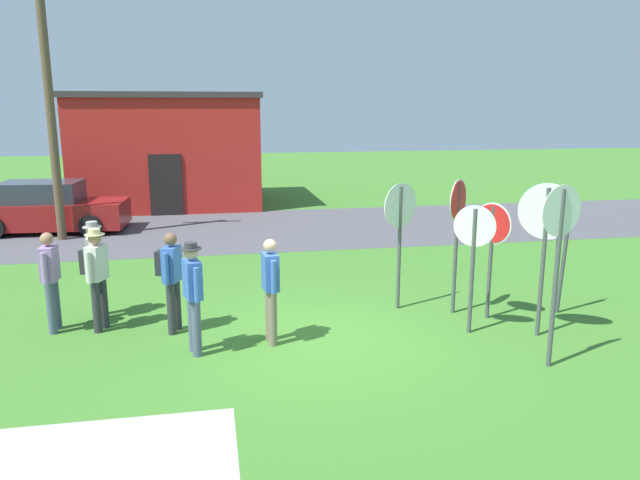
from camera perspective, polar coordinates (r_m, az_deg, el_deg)
ground_plane at (r=9.90m, az=-0.90°, el=-9.32°), size 80.00×80.00×0.00m
street_asphalt at (r=18.65m, az=-5.66°, el=1.09°), size 60.00×6.40×0.01m
concrete_path at (r=6.98m, az=-21.82°, el=-20.30°), size 3.20×2.40×0.01m
building_background at (r=23.96m, az=-14.09°, el=8.34°), size 6.76×5.59×4.17m
utility_pole at (r=18.20m, az=-24.28°, el=12.57°), size 1.80×0.24×7.72m
parked_car_on_street at (r=19.75m, az=-24.25°, el=2.70°), size 4.42×2.25×1.51m
stop_sign_leaning_right at (r=8.99m, az=21.64°, el=-0.47°), size 0.70×0.22×2.65m
stop_sign_nearest at (r=10.05m, az=14.31°, el=-0.72°), size 0.56×0.41×2.15m
stop_sign_rear_right at (r=11.02m, az=7.56°, el=1.61°), size 0.72×0.41×2.35m
stop_sign_center_cluster at (r=10.85m, az=15.91°, el=-0.06°), size 0.39×0.63×2.08m
stop_sign_rear_left at (r=10.20m, az=20.55°, el=0.80°), size 0.70×0.59×2.52m
stop_sign_far_back at (r=11.52m, az=22.25°, el=0.39°), size 0.59×0.25×2.19m
stop_sign_low_front at (r=10.93m, az=12.85°, el=1.60°), size 0.53×0.55×2.45m
person_near_signs at (r=9.47m, az=-4.70°, el=-4.30°), size 0.26×0.57×1.69m
person_with_sunhat at (r=10.86m, az=-24.13°, el=-3.17°), size 0.25×0.57×1.69m
person_in_blue at (r=10.62m, az=-20.40°, el=-2.86°), size 0.44×0.54×1.74m
person_in_teal at (r=11.29m, az=-20.52°, el=-2.12°), size 0.32×0.57×1.74m
person_in_dark_shirt at (r=10.19m, az=-13.90°, el=-3.23°), size 0.44×0.54×1.69m
person_holding_notes at (r=9.21m, az=-11.92°, el=-4.79°), size 0.31×0.55×1.74m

